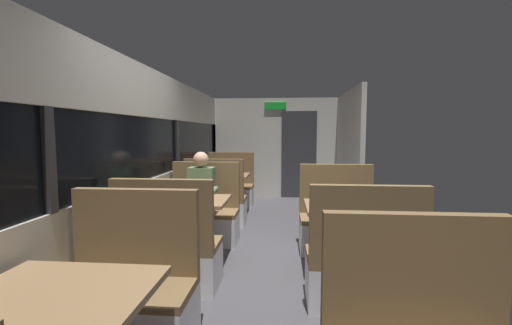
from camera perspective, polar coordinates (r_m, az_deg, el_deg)
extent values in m
cube|color=#423F44|center=(3.91, 1.43, -17.85)|extent=(3.30, 9.20, 0.02)
cube|color=beige|center=(4.09, -19.61, -9.91)|extent=(0.08, 8.40, 0.95)
cube|color=beige|center=(3.98, -20.29, 11.81)|extent=(0.08, 8.40, 0.60)
cube|color=black|center=(3.96, -20.12, 2.06)|extent=(0.03, 8.40, 0.75)
cube|color=#2D2D30|center=(2.74, -31.93, 0.32)|extent=(0.06, 0.08, 0.75)
cube|color=#2D2D30|center=(5.26, -13.38, 2.94)|extent=(0.06, 0.08, 0.75)
cube|color=#2D2D30|center=(7.96, -7.07, 3.77)|extent=(0.06, 0.08, 0.75)
cube|color=beige|center=(7.80, 3.29, 2.49)|extent=(2.90, 0.08, 2.30)
cube|color=#333338|center=(7.76, 7.33, 1.33)|extent=(0.80, 0.04, 2.00)
cube|color=green|center=(7.75, 3.31, 9.65)|extent=(0.50, 0.03, 0.16)
cube|color=beige|center=(6.71, 15.47, 1.87)|extent=(0.08, 2.40, 2.30)
cube|color=olive|center=(2.03, -30.54, -18.81)|extent=(0.90, 0.70, 0.04)
cube|color=silver|center=(2.76, -21.33, -23.82)|extent=(0.95, 0.50, 0.39)
cube|color=brown|center=(2.66, -21.50, -19.58)|extent=(0.95, 0.50, 0.06)
cube|color=brown|center=(2.72, -19.76, -11.03)|extent=(0.95, 0.08, 0.65)
cylinder|color=#9E9EA3|center=(4.09, -11.28, -11.51)|extent=(0.10, 0.10, 0.70)
cube|color=olive|center=(4.00, -11.38, -6.43)|extent=(0.90, 0.70, 0.04)
cube|color=silver|center=(3.55, -14.32, -16.89)|extent=(0.95, 0.50, 0.39)
cube|color=brown|center=(3.47, -14.41, -13.44)|extent=(0.95, 0.50, 0.06)
cube|color=brown|center=(3.18, -15.81, -8.53)|extent=(0.95, 0.08, 0.65)
cube|color=silver|center=(4.75, -9.00, -11.07)|extent=(0.95, 0.50, 0.39)
cube|color=brown|center=(4.69, -9.04, -8.43)|extent=(0.95, 0.50, 0.06)
cube|color=brown|center=(4.82, -8.50, -3.74)|extent=(0.95, 0.08, 0.65)
cylinder|color=#9E9EA3|center=(6.24, -5.49, -5.63)|extent=(0.10, 0.10, 0.70)
cube|color=olive|center=(6.18, -5.52, -2.25)|extent=(0.90, 0.70, 0.04)
cube|color=silver|center=(5.64, -6.69, -8.42)|extent=(0.95, 0.50, 0.39)
cube|color=brown|center=(5.59, -6.71, -6.18)|extent=(0.95, 0.50, 0.06)
cube|color=brown|center=(5.32, -7.21, -2.88)|extent=(0.95, 0.08, 0.65)
cube|color=silver|center=(6.90, -4.49, -5.87)|extent=(0.95, 0.50, 0.39)
cube|color=brown|center=(6.86, -4.51, -4.02)|extent=(0.95, 0.50, 0.06)
cube|color=brown|center=(7.02, -4.25, -0.89)|extent=(0.95, 0.08, 0.65)
cube|color=brown|center=(2.04, 25.20, -16.78)|extent=(0.95, 0.08, 0.65)
cylinder|color=#9E9EA3|center=(3.81, 15.33, -12.87)|extent=(0.10, 0.10, 0.70)
cube|color=olive|center=(3.71, 15.47, -7.43)|extent=(0.90, 0.70, 0.04)
cube|color=silver|center=(3.26, 17.48, -19.01)|extent=(0.95, 0.50, 0.39)
cube|color=brown|center=(3.18, 17.59, -15.31)|extent=(0.95, 0.50, 0.06)
cube|color=brown|center=(2.88, 18.72, -10.10)|extent=(0.95, 0.08, 0.65)
cube|color=silver|center=(4.48, 13.72, -12.16)|extent=(0.95, 0.50, 0.39)
cube|color=brown|center=(4.42, 13.78, -9.37)|extent=(0.95, 0.50, 0.06)
cube|color=brown|center=(4.55, 13.47, -4.37)|extent=(0.95, 0.08, 0.65)
cube|color=#26262D|center=(4.74, -9.01, -10.72)|extent=(0.30, 0.36, 0.45)
cube|color=#59724C|center=(4.57, -9.25, -4.55)|extent=(0.34, 0.22, 0.60)
sphere|color=tan|center=(4.50, -9.39, 0.55)|extent=(0.20, 0.20, 0.20)
cylinder|color=#59724C|center=(4.45, -12.32, -4.61)|extent=(0.07, 0.28, 0.07)
cylinder|color=#59724C|center=(4.35, -7.27, -4.76)|extent=(0.07, 0.28, 0.07)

